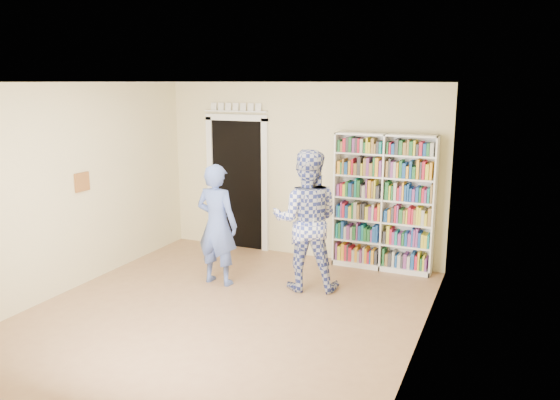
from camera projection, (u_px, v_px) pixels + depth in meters
floor at (224, 313)px, 6.51m from camera, size 5.00×5.00×0.00m
ceiling at (218, 82)px, 5.94m from camera, size 5.00×5.00×0.00m
wall_back at (301, 171)px, 8.46m from camera, size 4.50×0.00×4.50m
wall_left at (70, 188)px, 7.10m from camera, size 0.00×5.00×5.00m
wall_right at (422, 223)px, 5.35m from camera, size 0.00×5.00×5.00m
bookshelf at (384, 202)px, 7.87m from camera, size 1.45×0.27×1.99m
doorway at (237, 177)px, 8.91m from camera, size 1.10×0.08×2.43m
wall_art at (82, 182)px, 7.26m from camera, size 0.03×0.25×0.25m
man_blue at (217, 225)px, 7.33m from camera, size 0.62×0.43×1.65m
man_plaid at (306, 220)px, 7.13m from camera, size 1.07×0.94×1.87m
paper_sheet at (307, 219)px, 6.92m from camera, size 0.21×0.05×0.30m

